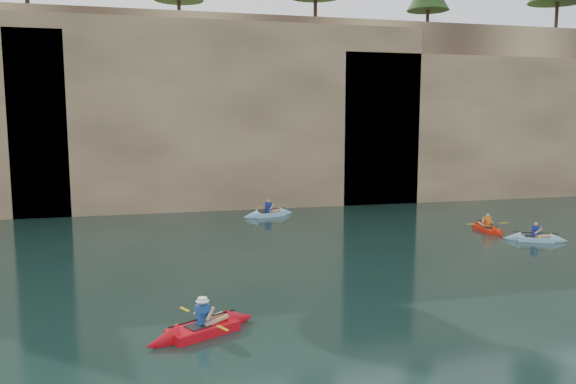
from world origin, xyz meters
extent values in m
plane|color=black|center=(0.00, 0.00, 0.00)|extent=(160.00, 160.00, 0.00)
cube|color=tan|center=(0.00, 30.00, 6.00)|extent=(70.00, 16.00, 12.00)
cube|color=tan|center=(2.00, 22.60, 5.70)|extent=(24.00, 2.40, 11.40)
cube|color=tan|center=(22.00, 22.60, 4.92)|extent=(26.00, 2.40, 9.84)
cube|color=black|center=(-4.00, 21.95, 1.60)|extent=(3.50, 1.00, 3.20)
cube|color=black|center=(10.00, 21.95, 2.25)|extent=(5.00, 1.00, 4.50)
cube|color=red|center=(-1.62, 2.51, 0.14)|extent=(2.55, 1.80, 0.28)
cone|color=red|center=(-0.58, 3.04, 0.14)|extent=(1.11, 1.05, 0.74)
cone|color=red|center=(-2.66, 1.98, 0.14)|extent=(1.11, 1.05, 0.74)
cube|color=black|center=(-1.76, 2.44, 0.25)|extent=(0.70, 0.66, 0.04)
cube|color=#1A458F|center=(-1.62, 2.51, 0.52)|extent=(0.38, 0.33, 0.47)
sphere|color=tan|center=(-1.62, 2.51, 0.86)|extent=(0.20, 0.20, 0.20)
cylinder|color=black|center=(-1.62, 2.51, 0.42)|extent=(1.77, 0.92, 0.04)
cube|color=yellow|center=(-2.02, 3.30, 0.42)|extent=(0.26, 0.41, 0.02)
cube|color=yellow|center=(-1.22, 1.72, 0.42)|extent=(0.26, 0.41, 0.02)
cylinder|color=white|center=(-1.62, 2.51, 0.90)|extent=(0.34, 0.34, 0.09)
cube|color=#84BDDE|center=(13.86, 9.80, 0.12)|extent=(2.14, 1.58, 0.23)
cone|color=#84BDDE|center=(14.71, 9.33, 0.12)|extent=(0.95, 0.91, 0.64)
cone|color=#84BDDE|center=(13.00, 10.27, 0.12)|extent=(0.95, 0.91, 0.64)
cube|color=black|center=(13.72, 9.87, 0.20)|extent=(0.67, 0.61, 0.04)
cube|color=navy|center=(13.86, 9.80, 0.45)|extent=(0.35, 0.30, 0.43)
sphere|color=tan|center=(13.86, 9.80, 0.76)|extent=(0.18, 0.18, 0.18)
cylinder|color=black|center=(13.86, 9.80, 0.37)|extent=(1.68, 0.94, 0.04)
cube|color=yellow|center=(14.26, 10.54, 0.37)|extent=(0.27, 0.41, 0.02)
cube|color=yellow|center=(13.45, 9.06, 0.37)|extent=(0.27, 0.41, 0.02)
cube|color=red|center=(13.09, 12.30, 0.12)|extent=(0.84, 2.28, 0.24)
cone|color=red|center=(13.17, 13.35, 0.12)|extent=(0.70, 0.84, 0.65)
cone|color=red|center=(13.01, 11.24, 0.12)|extent=(0.70, 0.84, 0.65)
cube|color=black|center=(13.07, 12.15, 0.21)|extent=(0.44, 0.58, 0.04)
cube|color=orange|center=(13.09, 12.30, 0.46)|extent=(0.21, 0.31, 0.43)
sphere|color=tan|center=(13.09, 12.30, 0.77)|extent=(0.18, 0.18, 0.18)
cylinder|color=black|center=(13.09, 12.30, 0.38)|extent=(0.18, 1.90, 0.04)
cube|color=yellow|center=(12.23, 12.36, 0.38)|extent=(0.42, 0.11, 0.02)
cube|color=yellow|center=(13.94, 12.23, 0.38)|extent=(0.42, 0.11, 0.02)
cube|color=#8AC0E7|center=(3.64, 18.90, 0.13)|extent=(2.52, 1.42, 0.26)
cone|color=#8AC0E7|center=(4.72, 19.23, 0.13)|extent=(1.02, 0.93, 0.72)
cone|color=#8AC0E7|center=(2.56, 18.57, 0.13)|extent=(1.02, 0.93, 0.72)
cube|color=black|center=(3.50, 18.86, 0.23)|extent=(0.66, 0.59, 0.04)
cube|color=navy|center=(3.64, 18.90, 0.51)|extent=(0.37, 0.30, 0.48)
sphere|color=tan|center=(3.64, 18.90, 0.86)|extent=(0.20, 0.20, 0.20)
cylinder|color=black|center=(3.64, 18.90, 0.40)|extent=(2.04, 0.65, 0.04)
cube|color=yellow|center=(3.36, 19.82, 0.40)|extent=(0.20, 0.43, 0.02)
cube|color=yellow|center=(3.92, 17.98, 0.40)|extent=(0.20, 0.43, 0.02)
camera|label=1|loc=(-2.88, -11.29, 5.48)|focal=35.00mm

